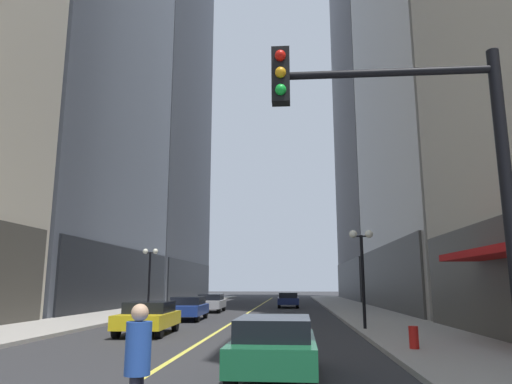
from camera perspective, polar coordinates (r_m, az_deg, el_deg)
ground_plane at (r=38.76m, az=-0.43°, el=-14.20°), size 200.00×200.00×0.00m
sidewalk_left at (r=40.32m, az=-12.54°, el=-13.72°), size 4.50×78.00×0.15m
sidewalk_right at (r=38.92m, az=12.13°, el=-13.83°), size 4.50×78.00×0.15m
lane_centre_stripe at (r=38.76m, az=-0.43°, el=-14.19°), size 0.16×70.00×0.01m
building_left_mid at (r=48.86m, az=-20.65°, el=18.59°), size 11.31×24.00×51.63m
building_left_far at (r=72.15m, az=-12.32°, el=11.49°), size 12.88×26.00×59.24m
building_right_far at (r=73.60m, az=14.23°, el=17.59°), size 10.38×26.00×74.32m
storefront_awning_right at (r=16.77m, az=26.96°, el=-6.72°), size 1.60×5.96×3.12m
car_green at (r=10.89m, az=2.27°, el=-18.10°), size 1.84×4.15×1.32m
car_yellow at (r=20.53m, az=-12.95°, el=-14.58°), size 2.06×4.13×1.32m
car_blue at (r=28.19m, az=-8.31°, el=-13.74°), size 2.05×4.50×1.32m
car_silver at (r=35.99m, az=-5.53°, el=-13.23°), size 1.96×4.21×1.32m
car_navy at (r=42.76m, az=3.94°, el=-12.93°), size 1.90×4.28×1.32m
pedestrian_in_blue_hoodie at (r=6.73m, az=-14.23°, el=-19.34°), size 0.35×0.35×1.77m
traffic_light_near_right at (r=7.26m, az=20.40°, el=3.17°), size 3.43×0.35×5.65m
street_lamp_left_far at (r=32.95m, az=-12.82°, el=-8.79°), size 1.06×0.36×4.43m
street_lamp_right_mid at (r=21.51m, az=12.80°, el=-7.65°), size 1.06×0.36×4.43m
fire_hydrant_right at (r=15.34m, az=18.71°, el=-16.73°), size 0.28×0.28×0.80m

